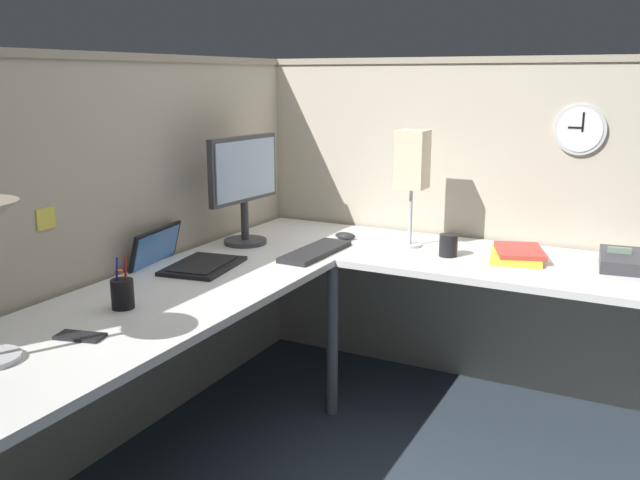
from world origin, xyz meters
TOP-DOWN VIEW (x-y plane):
  - ground_plane at (0.00, 0.00)m, footprint 6.80×6.80m
  - cubicle_wall_back at (-0.36, 0.87)m, footprint 2.57×0.12m
  - cubicle_wall_right at (0.87, -0.27)m, footprint 0.12×2.37m
  - desk at (-0.15, -0.05)m, footprint 2.35×2.15m
  - monitor at (0.21, 0.64)m, footprint 0.46×0.20m
  - laptop at (-0.23, 0.66)m, footprint 0.39×0.43m
  - keyboard at (0.19, 0.26)m, footprint 0.43×0.15m
  - computer_mouse at (0.50, 0.26)m, footprint 0.06×0.10m
  - pen_cup at (-0.74, 0.51)m, footprint 0.08×0.08m
  - cell_phone at (-1.00, 0.43)m, footprint 0.10×0.16m
  - office_phone at (0.52, -0.98)m, footprint 0.21×0.23m
  - book_stack at (0.52, -0.55)m, footprint 0.33×0.27m
  - desk_lamp_paper at (0.51, -0.06)m, footprint 0.13×0.13m
  - coffee_mug at (0.42, -0.27)m, footprint 0.08×0.08m
  - wall_clock at (0.82, -0.72)m, footprint 0.04×0.22m
  - pinned_note_leftmost at (-0.76, 0.82)m, footprint 0.08×0.00m

SIDE VIEW (x-z plane):
  - ground_plane at x=0.00m, z-range 0.00..0.00m
  - desk at x=-0.15m, z-range 0.27..1.00m
  - cell_phone at x=-1.00m, z-range 0.73..0.74m
  - keyboard at x=0.19m, z-range 0.73..0.75m
  - computer_mouse at x=0.50m, z-range 0.73..0.76m
  - book_stack at x=0.52m, z-range 0.73..0.77m
  - laptop at x=-0.23m, z-range 0.65..0.86m
  - office_phone at x=0.52m, z-range 0.71..0.82m
  - coffee_mug at x=0.42m, z-range 0.73..0.83m
  - pen_cup at x=-0.74m, z-range 0.69..0.87m
  - cubicle_wall_back at x=-0.36m, z-range 0.00..1.58m
  - cubicle_wall_right at x=0.87m, z-range 0.00..1.58m
  - pinned_note_leftmost at x=-0.76m, z-range 0.97..1.05m
  - monitor at x=0.21m, z-range 0.77..1.27m
  - desk_lamp_paper at x=0.51m, z-range 0.85..1.38m
  - wall_clock at x=0.82m, z-range 1.15..1.37m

